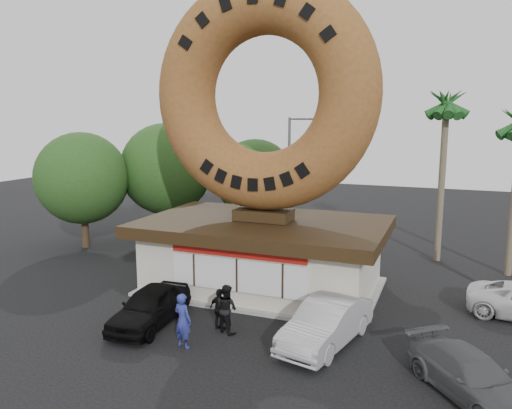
{
  "coord_description": "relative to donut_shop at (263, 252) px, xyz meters",
  "views": [
    {
      "loc": [
        8.03,
        -15.2,
        8.0
      ],
      "look_at": [
        0.42,
        4.0,
        4.38
      ],
      "focal_mm": 35.0,
      "sensor_mm": 36.0,
      "label": 1
    }
  ],
  "objects": [
    {
      "name": "tree_west",
      "position": [
        -9.5,
        7.02,
        2.87
      ],
      "size": [
        6.0,
        6.0,
        7.65
      ],
      "color": "#473321",
      "rests_on": "ground"
    },
    {
      "name": "tree_far",
      "position": [
        -13.0,
        3.02,
        2.56
      ],
      "size": [
        5.6,
        5.6,
        7.14
      ],
      "color": "#473321",
      "rests_on": "ground"
    },
    {
      "name": "car_silver",
      "position": [
        4.19,
        -4.72,
        -0.98
      ],
      "size": [
        2.66,
        5.03,
        1.58
      ],
      "primitive_type": "imported",
      "rotation": [
        0.0,
        0.0,
        -0.22
      ],
      "color": "#ABABB0",
      "rests_on": "ground"
    },
    {
      "name": "giant_donut",
      "position": [
        0.0,
        0.02,
        7.22
      ],
      "size": [
        10.38,
        2.65,
        10.38
      ],
      "primitive_type": "torus",
      "rotation": [
        1.57,
        0.0,
        0.0
      ],
      "color": "brown",
      "rests_on": "donut_shop"
    },
    {
      "name": "car_grey",
      "position": [
        8.88,
        -6.49,
        -1.13
      ],
      "size": [
        4.18,
        4.53,
        1.28
      ],
      "primitive_type": "imported",
      "rotation": [
        0.0,
        0.0,
        0.69
      ],
      "color": "#505254",
      "rests_on": "ground"
    },
    {
      "name": "ground",
      "position": [
        0.0,
        -5.98,
        -1.77
      ],
      "size": [
        90.0,
        90.0,
        0.0
      ],
      "primitive_type": "plane",
      "color": "black",
      "rests_on": "ground"
    },
    {
      "name": "person_right",
      "position": [
        0.14,
        -5.02,
        -0.95
      ],
      "size": [
        1.03,
        0.66,
        1.63
      ],
      "primitive_type": "imported",
      "rotation": [
        0.0,
        0.0,
        2.84
      ],
      "color": "black",
      "rests_on": "ground"
    },
    {
      "name": "palm_near",
      "position": [
        7.5,
        8.02,
        6.65
      ],
      "size": [
        2.6,
        2.6,
        9.75
      ],
      "color": "#726651",
      "rests_on": "ground"
    },
    {
      "name": "car_black",
      "position": [
        -2.59,
        -5.6,
        -1.01
      ],
      "size": [
        2.04,
        4.51,
        1.5
      ],
      "primitive_type": "imported",
      "rotation": [
        0.0,
        0.0,
        0.06
      ],
      "color": "black",
      "rests_on": "ground"
    },
    {
      "name": "person_left",
      "position": [
        -0.43,
        -6.8,
        -0.78
      ],
      "size": [
        0.82,
        0.64,
        1.98
      ],
      "primitive_type": "imported",
      "rotation": [
        0.0,
        0.0,
        2.89
      ],
      "color": "navy",
      "rests_on": "ground"
    },
    {
      "name": "tree_mid",
      "position": [
        -4.0,
        9.02,
        2.25
      ],
      "size": [
        5.2,
        5.2,
        6.63
      ],
      "color": "#473321",
      "rests_on": "ground"
    },
    {
      "name": "person_center",
      "position": [
        0.46,
        -5.11,
        -0.84
      ],
      "size": [
        1.09,
        0.97,
        1.86
      ],
      "primitive_type": "imported",
      "rotation": [
        0.0,
        0.0,
        2.79
      ],
      "color": "black",
      "rests_on": "ground"
    },
    {
      "name": "street_lamp",
      "position": [
        -1.86,
        10.02,
        2.72
      ],
      "size": [
        2.11,
        0.2,
        8.0
      ],
      "color": "#59595E",
      "rests_on": "ground"
    },
    {
      "name": "donut_shop",
      "position": [
        0.0,
        0.0,
        0.0
      ],
      "size": [
        11.2,
        7.2,
        3.8
      ],
      "color": "beige",
      "rests_on": "ground"
    }
  ]
}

